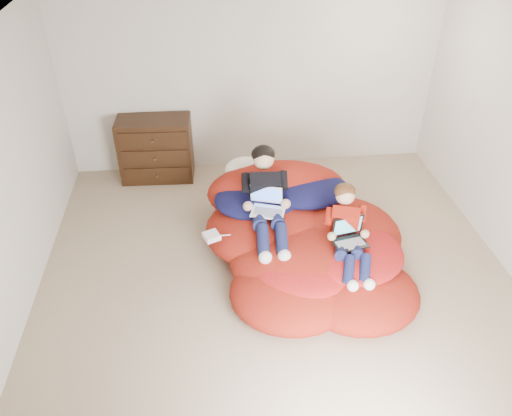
{
  "coord_description": "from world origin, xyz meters",
  "views": [
    {
      "loc": [
        -0.67,
        -3.87,
        3.67
      ],
      "look_at": [
        -0.19,
        0.33,
        0.7
      ],
      "focal_mm": 35.0,
      "sensor_mm": 36.0,
      "label": 1
    }
  ],
  "objects_px": {
    "beanbag_pile": "(303,239)",
    "laptop_white": "(267,204)",
    "dresser": "(156,149)",
    "laptop_black": "(349,235)",
    "older_boy": "(266,195)",
    "younger_boy": "(348,228)"
  },
  "relations": [
    {
      "from": "beanbag_pile",
      "to": "younger_boy",
      "type": "height_order",
      "value": "younger_boy"
    },
    {
      "from": "beanbag_pile",
      "to": "younger_boy",
      "type": "relative_size",
      "value": 2.53
    },
    {
      "from": "dresser",
      "to": "laptop_white",
      "type": "bearing_deg",
      "value": -53.89
    },
    {
      "from": "laptop_black",
      "to": "beanbag_pile",
      "type": "bearing_deg",
      "value": 135.27
    },
    {
      "from": "younger_boy",
      "to": "laptop_white",
      "type": "distance_m",
      "value": 0.9
    },
    {
      "from": "older_boy",
      "to": "beanbag_pile",
      "type": "bearing_deg",
      "value": -31.33
    },
    {
      "from": "dresser",
      "to": "older_boy",
      "type": "height_order",
      "value": "older_boy"
    },
    {
      "from": "older_boy",
      "to": "younger_boy",
      "type": "distance_m",
      "value": 0.95
    },
    {
      "from": "dresser",
      "to": "laptop_black",
      "type": "bearing_deg",
      "value": -48.27
    },
    {
      "from": "beanbag_pile",
      "to": "older_boy",
      "type": "distance_m",
      "value": 0.65
    },
    {
      "from": "dresser",
      "to": "laptop_white",
      "type": "distance_m",
      "value": 2.2
    },
    {
      "from": "laptop_black",
      "to": "older_boy",
      "type": "bearing_deg",
      "value": 141.37
    },
    {
      "from": "dresser",
      "to": "younger_boy",
      "type": "bearing_deg",
      "value": -47.63
    },
    {
      "from": "older_boy",
      "to": "laptop_black",
      "type": "distance_m",
      "value": 0.99
    },
    {
      "from": "laptop_black",
      "to": "laptop_white",
      "type": "bearing_deg",
      "value": 145.05
    },
    {
      "from": "dresser",
      "to": "laptop_black",
      "type": "height_order",
      "value": "dresser"
    },
    {
      "from": "beanbag_pile",
      "to": "older_boy",
      "type": "bearing_deg",
      "value": 148.67
    },
    {
      "from": "older_boy",
      "to": "laptop_white",
      "type": "bearing_deg",
      "value": -90.0
    },
    {
      "from": "beanbag_pile",
      "to": "laptop_white",
      "type": "xyz_separation_m",
      "value": [
        -0.38,
        0.16,
        0.4
      ]
    },
    {
      "from": "older_boy",
      "to": "laptop_white",
      "type": "distance_m",
      "value": 0.1
    },
    {
      "from": "beanbag_pile",
      "to": "dresser",
      "type": "bearing_deg",
      "value": 130.98
    },
    {
      "from": "dresser",
      "to": "younger_boy",
      "type": "distance_m",
      "value": 3.05
    }
  ]
}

